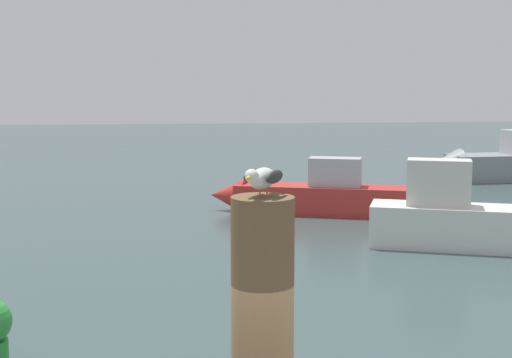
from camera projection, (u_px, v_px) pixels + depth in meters
name	position (u px, v px, depth m)	size (l,w,h in m)	color
mooring_post	(262.00, 316.00, 3.37)	(0.30, 0.30, 1.14)	brown
seagull	(262.00, 178.00, 3.28)	(0.23, 0.37, 0.14)	#C66B60
boat_red	(306.00, 195.00, 19.14)	(5.34, 2.69, 1.59)	#B72D28
boat_grey	(501.00, 164.00, 25.74)	(6.01, 1.80, 1.96)	gray
boat_white	(476.00, 221.00, 14.96)	(4.57, 2.60, 1.89)	silver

